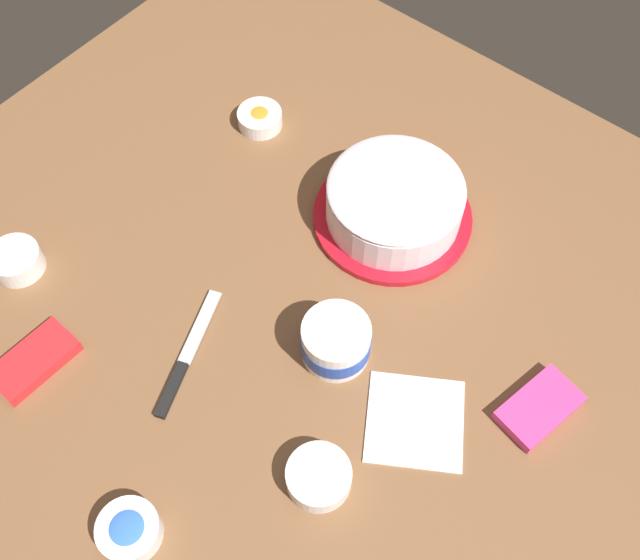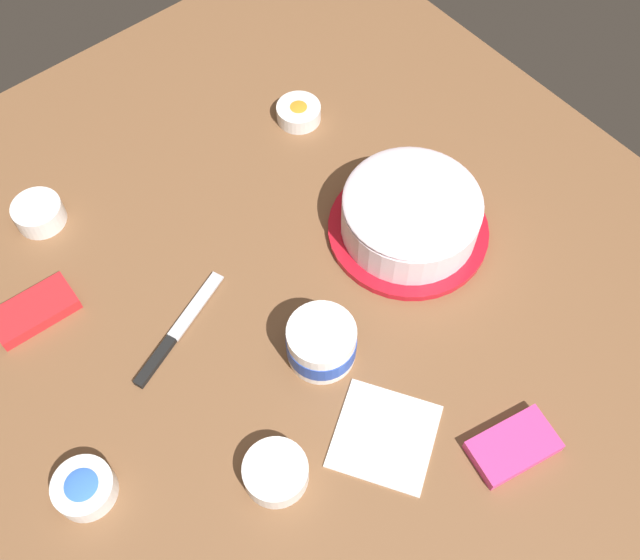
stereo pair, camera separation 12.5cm
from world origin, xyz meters
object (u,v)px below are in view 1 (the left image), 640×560
Objects in this scene: candy_box_upper at (539,408)px; candy_box_lower at (34,361)px; sprinkle_bowl_blue at (129,530)px; paper_napkin at (415,421)px; sprinkle_bowl_pink at (319,476)px; spreading_knife at (184,363)px; sprinkle_bowl_orange at (260,118)px; frosted_cake at (394,203)px; sprinkle_bowl_yellow at (16,260)px; frosting_tub at (336,341)px.

candy_box_lower is at bearing 135.27° from candy_box_upper.
candy_box_upper is at bearing -33.69° from sprinkle_bowl_blue.
sprinkle_bowl_pink is at bearing 160.97° from paper_napkin.
paper_napkin is at bearing -19.03° from sprinkle_bowl_pink.
spreading_knife is 2.60× the size of sprinkle_bowl_orange.
frosted_cake reaches higher than spreading_knife.
frosted_cake is 0.50m from sprinkle_bowl_pink.
frosted_cake is at bearing 23.70° from sprinkle_bowl_pink.
paper_napkin is at bearing 146.39° from candy_box_upper.
spreading_knife is 2.54× the size of sprinkle_bowl_yellow.
sprinkle_bowl_orange is at bearing 8.43° from candy_box_lower.
sprinkle_bowl_pink is at bearing -91.57° from spreading_knife.
sprinkle_bowl_yellow is (-0.52, 0.10, 0.01)m from sprinkle_bowl_orange.
sprinkle_bowl_yellow is at bearing 123.93° from candy_box_upper.
frosted_cake is at bearing 41.69° from paper_napkin.
sprinkle_bowl_pink reaches higher than spreading_knife.
candy_box_lower is at bearing 128.82° from spreading_knife.
sprinkle_bowl_blue is (-0.19, -0.48, -0.00)m from sprinkle_bowl_yellow.
candy_box_upper is at bearing -103.21° from sprinkle_bowl_orange.
sprinkle_bowl_yellow is 0.64m from sprinkle_bowl_pink.
candy_box_lower is at bearing -174.27° from sprinkle_bowl_orange.
sprinkle_bowl_blue reaches higher than spreading_knife.
frosted_cake reaches higher than sprinkle_bowl_yellow.
spreading_knife is 2.49× the size of sprinkle_bowl_blue.
paper_napkin is (-0.01, -0.17, -0.04)m from frosting_tub.
spreading_knife is 0.53m from sprinkle_bowl_orange.
sprinkle_bowl_orange is 0.53m from sprinkle_bowl_yellow.
sprinkle_bowl_blue is 0.33m from candy_box_lower.
spreading_knife is 1.51× the size of paper_napkin.
sprinkle_bowl_pink is at bearing -70.61° from candy_box_lower.
sprinkle_bowl_blue is 0.65× the size of candy_box_lower.
candy_box_upper is 0.19m from paper_napkin.
sprinkle_bowl_pink is 0.50m from candy_box_lower.
spreading_knife is (-0.45, 0.09, -0.04)m from frosted_cake.
frosting_tub is at bearing -45.45° from spreading_knife.
candy_box_lower is (-0.32, 0.36, -0.03)m from frosting_tub.
sprinkle_bowl_orange reaches higher than paper_napkin.
candy_box_upper is at bearing -53.73° from candy_box_lower.
sprinkle_bowl_yellow is (-0.05, 0.35, 0.02)m from spreading_knife.
spreading_knife is 0.36m from sprinkle_bowl_yellow.
spreading_knife is 0.27m from sprinkle_bowl_blue.
frosted_cake is 3.30× the size of sprinkle_bowl_orange.
frosting_tub is 1.15× the size of sprinkle_bowl_pink.
spreading_knife reaches higher than paper_napkin.
frosted_cake reaches higher than sprinkle_bowl_orange.
sprinkle_bowl_orange is 0.66× the size of candy_box_upper.
sprinkle_bowl_yellow is 0.98× the size of sprinkle_bowl_blue.
sprinkle_bowl_blue is at bearing -151.75° from sprinkle_bowl_orange.
candy_box_upper is (0.30, -0.48, 0.00)m from spreading_knife.
paper_napkin is at bearing -138.31° from frosted_cake.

